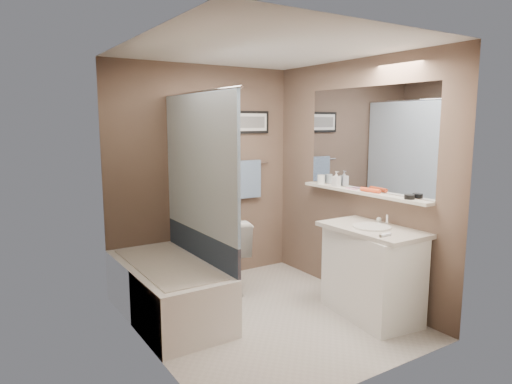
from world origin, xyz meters
TOP-DOWN VIEW (x-y plane):
  - ground at (0.00, 0.00)m, footprint 2.50×2.50m
  - ceiling at (0.00, 0.00)m, footprint 2.20×2.50m
  - wall_back at (0.00, 1.23)m, footprint 2.20×0.04m
  - wall_front at (0.00, -1.23)m, footprint 2.20×0.04m
  - wall_left at (-1.08, 0.00)m, footprint 0.04×2.50m
  - wall_right at (1.08, 0.00)m, footprint 0.04×2.50m
  - tile_surround at (-1.09, 0.50)m, footprint 0.02×1.55m
  - curtain_rod at (-0.40, 0.50)m, footprint 0.02×1.55m
  - curtain_upper at (-0.40, 0.50)m, footprint 0.03×1.45m
  - curtain_lower at (-0.40, 0.50)m, footprint 0.03×1.45m
  - mirror at (1.09, -0.15)m, footprint 0.02×1.60m
  - shelf at (1.04, -0.15)m, footprint 0.12×1.60m
  - towel_bar at (0.55, 1.22)m, footprint 0.60×0.02m
  - towel at (0.55, 1.20)m, footprint 0.34×0.05m
  - art_frame at (0.55, 1.23)m, footprint 0.62×0.02m
  - art_mat at (0.55, 1.22)m, footprint 0.56×0.00m
  - art_image at (0.55, 1.22)m, footprint 0.50×0.00m
  - door at (0.55, -1.24)m, footprint 0.80×0.02m
  - door_handle at (0.22, -1.19)m, footprint 0.10×0.02m
  - bathtub at (-0.75, 0.49)m, footprint 0.71×1.51m
  - tub_rim at (-0.75, 0.49)m, footprint 0.56×1.36m
  - toilet at (0.04, 0.86)m, footprint 0.63×0.86m
  - vanity at (0.85, -0.50)m, footprint 0.61×0.96m
  - countertop at (0.84, -0.50)m, footprint 0.54×0.96m
  - sink_basin at (0.83, -0.50)m, footprint 0.34×0.34m
  - faucet_spout at (1.03, -0.50)m, footprint 0.02×0.02m
  - faucet_knob at (1.03, -0.40)m, footprint 0.05×0.05m
  - candle_bowl_near at (1.04, -0.73)m, footprint 0.09×0.09m
  - hair_brush_front at (1.04, -0.27)m, footprint 0.06×0.22m
  - pink_comb at (1.04, -0.02)m, footprint 0.04×0.16m
  - glass_jar at (1.04, 0.45)m, footprint 0.08×0.08m
  - soap_bottle at (1.04, 0.21)m, footprint 0.08×0.08m

SIDE VIEW (x-z plane):
  - ground at x=0.00m, z-range 0.00..0.00m
  - bathtub at x=-0.75m, z-range 0.00..0.50m
  - toilet at x=0.04m, z-range 0.00..0.79m
  - vanity at x=0.85m, z-range 0.00..0.80m
  - tub_rim at x=-0.75m, z-range 0.49..0.51m
  - curtain_lower at x=-0.40m, z-range 0.40..0.76m
  - countertop at x=0.84m, z-range 0.80..0.84m
  - sink_basin at x=0.83m, z-range 0.84..0.86m
  - faucet_knob at x=1.03m, z-range 0.84..0.90m
  - faucet_spout at x=1.03m, z-range 0.84..0.94m
  - tile_surround at x=-1.09m, z-range 0.00..2.00m
  - door at x=0.55m, z-range 0.00..2.00m
  - door_handle at x=0.22m, z-range 0.99..1.01m
  - shelf at x=1.04m, z-range 1.09..1.11m
  - pink_comb at x=1.04m, z-range 1.11..1.12m
  - towel at x=0.55m, z-range 0.90..1.34m
  - candle_bowl_near at x=1.04m, z-range 1.11..1.16m
  - hair_brush_front at x=1.04m, z-range 1.12..1.16m
  - glass_jar at x=1.04m, z-range 1.11..1.22m
  - soap_bottle at x=1.04m, z-range 1.11..1.27m
  - wall_back at x=0.00m, z-range 0.00..2.40m
  - wall_front at x=0.00m, z-range 0.00..2.40m
  - wall_left at x=-1.08m, z-range 0.00..2.40m
  - wall_right at x=1.08m, z-range 0.00..2.40m
  - towel_bar at x=0.55m, z-range 1.29..1.31m
  - curtain_upper at x=-0.40m, z-range 0.76..2.04m
  - mirror at x=1.09m, z-range 1.12..2.12m
  - art_frame at x=0.55m, z-range 1.65..1.91m
  - art_mat at x=0.55m, z-range 1.68..1.88m
  - art_image at x=0.55m, z-range 1.72..1.84m
  - curtain_rod at x=-0.40m, z-range 2.04..2.06m
  - ceiling at x=0.00m, z-range 2.36..2.40m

